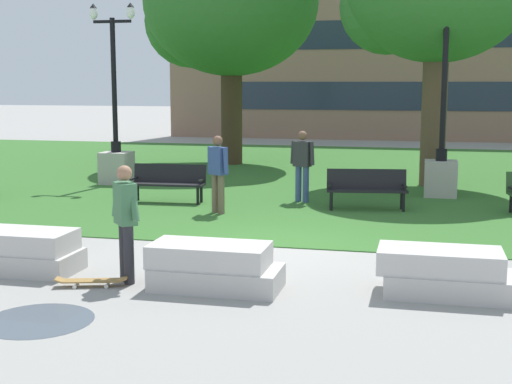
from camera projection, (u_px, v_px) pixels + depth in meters
ground_plane at (277, 248)px, 12.51m from camera, size 140.00×140.00×0.00m
grass_lawn at (341, 175)px, 22.13m from camera, size 40.00×20.00×0.02m
concrete_block_center at (20, 252)px, 10.92m from camera, size 1.80×0.90×0.64m
concrete_block_left at (214, 267)px, 10.00m from camera, size 1.83×0.90×0.64m
concrete_block_right at (446, 273)px, 9.67m from camera, size 1.90×0.90×0.64m
person_skateboarder at (126, 217)px, 10.21m from camera, size 0.61×0.48×1.71m
skateboard at (92, 281)px, 10.12m from camera, size 1.03×0.48×0.14m
puddle at (38, 320)px, 8.68m from camera, size 1.35×1.35×0.01m
park_bench_near_right at (367, 186)px, 16.14m from camera, size 1.86×0.79×0.90m
park_bench_far_left at (168, 180)px, 17.12m from camera, size 1.82×0.62×0.90m
lamp_post_left at (441, 155)px, 17.90m from camera, size 1.32×0.80×5.13m
lamp_post_right at (116, 148)px, 20.15m from camera, size 1.32×0.80×5.01m
tree_near_left at (229, 3)px, 24.45m from camera, size 6.33×6.03×8.19m
person_bystander_near_lawn at (218, 170)px, 15.57m from camera, size 0.62×0.48×1.71m
person_bystander_far_lawn at (302, 162)px, 17.06m from camera, size 0.65×0.36×1.71m
building_facade_distant at (387, 44)px, 35.23m from camera, size 22.47×1.03×9.49m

